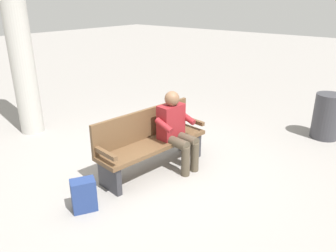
% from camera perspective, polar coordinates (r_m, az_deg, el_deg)
% --- Properties ---
extents(ground_plane, '(40.00, 40.00, 0.00)m').
position_cam_1_polar(ground_plane, '(5.06, -2.43, -7.49)').
color(ground_plane, gray).
extents(bench_near, '(1.84, 0.66, 0.90)m').
position_cam_1_polar(bench_near, '(4.90, -3.08, -2.50)').
color(bench_near, brown).
rests_on(bench_near, ground).
extents(person_seated, '(0.60, 0.60, 1.18)m').
position_cam_1_polar(person_seated, '(4.88, 1.43, -0.43)').
color(person_seated, maroon).
rests_on(person_seated, ground).
extents(backpack, '(0.35, 0.32, 0.41)m').
position_cam_1_polar(backpack, '(4.22, -14.34, -11.49)').
color(backpack, navy).
rests_on(backpack, ground).
extents(support_pillar, '(0.42, 0.42, 4.19)m').
position_cam_1_polar(support_pillar, '(6.53, -24.88, 16.51)').
color(support_pillar, '#B2AFA8').
rests_on(support_pillar, ground).
extents(trash_bin, '(0.49, 0.49, 0.83)m').
position_cam_1_polar(trash_bin, '(6.67, 25.78, 1.52)').
color(trash_bin, '#38383D').
rests_on(trash_bin, ground).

